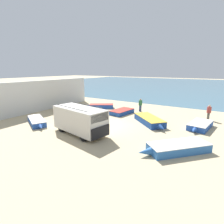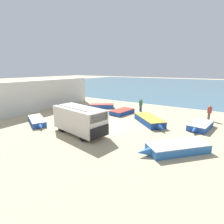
{
  "view_description": "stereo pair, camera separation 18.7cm",
  "coord_description": "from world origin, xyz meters",
  "px_view_note": "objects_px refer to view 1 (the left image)",
  "views": [
    {
      "loc": [
        9.09,
        -14.15,
        5.43
      ],
      "look_at": [
        -0.4,
        1.03,
        1.0
      ],
      "focal_mm": 28.0,
      "sensor_mm": 36.0,
      "label": 1
    },
    {
      "loc": [
        9.25,
        -14.05,
        5.43
      ],
      "look_at": [
        -0.4,
        1.03,
        1.0
      ],
      "focal_mm": 28.0,
      "sensor_mm": 36.0,
      "label": 2
    }
  ],
  "objects_px": {
    "fishing_rowboat_3": "(122,112)",
    "fisherman_0": "(140,104)",
    "fishing_rowboat_5": "(200,125)",
    "parked_van": "(80,120)",
    "fishing_rowboat_2": "(101,106)",
    "fishing_rowboat_1": "(67,108)",
    "fishing_rowboat_6": "(37,121)",
    "fishing_rowboat_4": "(150,121)",
    "fisherman_1": "(209,111)",
    "fishing_rowboat_0": "(176,148)"
  },
  "relations": [
    {
      "from": "fishing_rowboat_1",
      "to": "fishing_rowboat_0",
      "type": "bearing_deg",
      "value": 85.05
    },
    {
      "from": "fishing_rowboat_1",
      "to": "fishing_rowboat_4",
      "type": "height_order",
      "value": "fishing_rowboat_4"
    },
    {
      "from": "fisherman_0",
      "to": "fishing_rowboat_1",
      "type": "bearing_deg",
      "value": -62.73
    },
    {
      "from": "fishing_rowboat_5",
      "to": "fisherman_0",
      "type": "relative_size",
      "value": 2.34
    },
    {
      "from": "fishing_rowboat_3",
      "to": "fisherman_0",
      "type": "relative_size",
      "value": 2.29
    },
    {
      "from": "parked_van",
      "to": "fishing_rowboat_3",
      "type": "distance_m",
      "value": 8.04
    },
    {
      "from": "fishing_rowboat_5",
      "to": "fisherman_0",
      "type": "distance_m",
      "value": 8.12
    },
    {
      "from": "fishing_rowboat_4",
      "to": "fishing_rowboat_6",
      "type": "height_order",
      "value": "fishing_rowboat_4"
    },
    {
      "from": "fishing_rowboat_4",
      "to": "fishing_rowboat_5",
      "type": "relative_size",
      "value": 1.09
    },
    {
      "from": "fishing_rowboat_0",
      "to": "fishing_rowboat_2",
      "type": "distance_m",
      "value": 14.8
    },
    {
      "from": "fishing_rowboat_0",
      "to": "fishing_rowboat_6",
      "type": "relative_size",
      "value": 0.99
    },
    {
      "from": "fisherman_1",
      "to": "fishing_rowboat_1",
      "type": "bearing_deg",
      "value": 157.55
    },
    {
      "from": "fishing_rowboat_2",
      "to": "parked_van",
      "type": "bearing_deg",
      "value": 83.37
    },
    {
      "from": "fishing_rowboat_1",
      "to": "fishing_rowboat_6",
      "type": "bearing_deg",
      "value": 29.34
    },
    {
      "from": "fishing_rowboat_0",
      "to": "fishing_rowboat_6",
      "type": "height_order",
      "value": "fishing_rowboat_0"
    },
    {
      "from": "fishing_rowboat_2",
      "to": "fishing_rowboat_6",
      "type": "bearing_deg",
      "value": 50.82
    },
    {
      "from": "fishing_rowboat_1",
      "to": "fishing_rowboat_6",
      "type": "xyz_separation_m",
      "value": [
        1.79,
        -5.89,
        -0.02
      ]
    },
    {
      "from": "fisherman_0",
      "to": "parked_van",
      "type": "bearing_deg",
      "value": -8.04
    },
    {
      "from": "parked_van",
      "to": "fisherman_1",
      "type": "height_order",
      "value": "parked_van"
    },
    {
      "from": "fishing_rowboat_5",
      "to": "fisherman_1",
      "type": "distance_m",
      "value": 3.62
    },
    {
      "from": "fishing_rowboat_0",
      "to": "fishing_rowboat_2",
      "type": "bearing_deg",
      "value": -81.09
    },
    {
      "from": "fishing_rowboat_3",
      "to": "fisherman_1",
      "type": "bearing_deg",
      "value": -66.75
    },
    {
      "from": "fishing_rowboat_1",
      "to": "fisherman_0",
      "type": "xyz_separation_m",
      "value": [
        8.52,
        4.66,
        0.72
      ]
    },
    {
      "from": "fishing_rowboat_3",
      "to": "fisherman_0",
      "type": "distance_m",
      "value": 2.77
    },
    {
      "from": "parked_van",
      "to": "fishing_rowboat_0",
      "type": "height_order",
      "value": "parked_van"
    },
    {
      "from": "fishing_rowboat_5",
      "to": "fishing_rowboat_2",
      "type": "bearing_deg",
      "value": -90.93
    },
    {
      "from": "fishing_rowboat_1",
      "to": "fishing_rowboat_3",
      "type": "relative_size",
      "value": 0.99
    },
    {
      "from": "fisherman_1",
      "to": "fishing_rowboat_6",
      "type": "bearing_deg",
      "value": 177.39
    },
    {
      "from": "fishing_rowboat_2",
      "to": "fishing_rowboat_6",
      "type": "relative_size",
      "value": 0.88
    },
    {
      "from": "fishing_rowboat_3",
      "to": "fishing_rowboat_5",
      "type": "height_order",
      "value": "fishing_rowboat_5"
    },
    {
      "from": "fishing_rowboat_4",
      "to": "fishing_rowboat_5",
      "type": "xyz_separation_m",
      "value": [
        4.48,
        1.13,
        -0.05
      ]
    },
    {
      "from": "fishing_rowboat_3",
      "to": "fishing_rowboat_5",
      "type": "relative_size",
      "value": 0.98
    },
    {
      "from": "fishing_rowboat_6",
      "to": "fisherman_1",
      "type": "xyz_separation_m",
      "value": [
        14.57,
        10.81,
        0.73
      ]
    },
    {
      "from": "fishing_rowboat_2",
      "to": "fisherman_0",
      "type": "distance_m",
      "value": 5.77
    },
    {
      "from": "fishing_rowboat_3",
      "to": "fishing_rowboat_6",
      "type": "xyz_separation_m",
      "value": [
        -5.28,
        -8.32,
        0.02
      ]
    },
    {
      "from": "fishing_rowboat_2",
      "to": "fishing_rowboat_3",
      "type": "bearing_deg",
      "value": 131.9
    },
    {
      "from": "fishing_rowboat_4",
      "to": "fisherman_1",
      "type": "height_order",
      "value": "fisherman_1"
    },
    {
      "from": "fishing_rowboat_2",
      "to": "fisherman_0",
      "type": "height_order",
      "value": "fisherman_0"
    },
    {
      "from": "fishing_rowboat_2",
      "to": "fishing_rowboat_5",
      "type": "bearing_deg",
      "value": 137.97
    },
    {
      "from": "parked_van",
      "to": "fishing_rowboat_0",
      "type": "bearing_deg",
      "value": 15.87
    },
    {
      "from": "fishing_rowboat_6",
      "to": "fishing_rowboat_0",
      "type": "bearing_deg",
      "value": 31.02
    },
    {
      "from": "fishing_rowboat_6",
      "to": "fishing_rowboat_4",
      "type": "bearing_deg",
      "value": 58.65
    },
    {
      "from": "fishing_rowboat_5",
      "to": "fishing_rowboat_6",
      "type": "bearing_deg",
      "value": -54.1
    },
    {
      "from": "parked_van",
      "to": "fishing_rowboat_6",
      "type": "xyz_separation_m",
      "value": [
        -5.54,
        -0.34,
        -0.97
      ]
    },
    {
      "from": "fishing_rowboat_5",
      "to": "fisherman_0",
      "type": "height_order",
      "value": "fisherman_0"
    },
    {
      "from": "fisherman_0",
      "to": "fishing_rowboat_2",
      "type": "bearing_deg",
      "value": -80.61
    },
    {
      "from": "fishing_rowboat_1",
      "to": "fishing_rowboat_2",
      "type": "bearing_deg",
      "value": 153.46
    },
    {
      "from": "fishing_rowboat_2",
      "to": "fishing_rowboat_5",
      "type": "height_order",
      "value": "fishing_rowboat_2"
    },
    {
      "from": "fishing_rowboat_1",
      "to": "fisherman_1",
      "type": "height_order",
      "value": "fisherman_1"
    },
    {
      "from": "fishing_rowboat_3",
      "to": "fisherman_1",
      "type": "relative_size",
      "value": 2.32
    }
  ]
}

